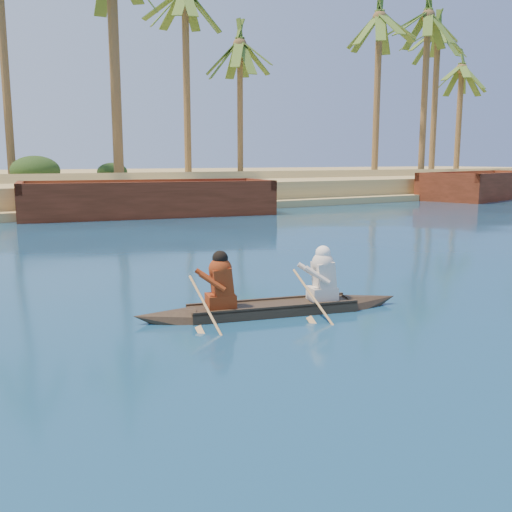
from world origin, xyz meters
TOP-DOWN VIEW (x-y plane):
  - sandy_embankment at (0.00, 46.89)m, footprint 150.00×51.00m
  - palm_grove at (0.00, 35.00)m, footprint 110.00×14.00m
  - shrub_cluster at (0.00, 31.50)m, footprint 100.00×6.00m
  - canoe at (-7.15, 5.17)m, footprint 4.46×1.67m
  - barge_mid at (-2.79, 22.00)m, footprint 11.39×5.64m
  - barge_right at (20.63, 22.00)m, footprint 12.59×6.97m

SIDE VIEW (x-z plane):
  - canoe at x=-7.15m, z-range -0.38..0.85m
  - sandy_embankment at x=0.00m, z-range -0.22..1.28m
  - barge_mid at x=-2.79m, z-range -0.27..1.54m
  - barge_right at x=20.63m, z-range -0.30..1.70m
  - shrub_cluster at x=0.00m, z-range 0.00..2.40m
  - palm_grove at x=0.00m, z-range 0.00..16.00m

